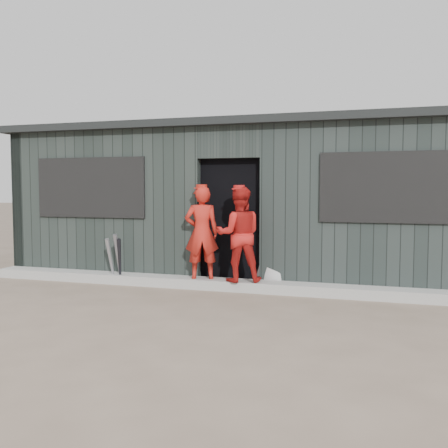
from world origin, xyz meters
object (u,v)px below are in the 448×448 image
(bat_left, at_px, (111,261))
(dugout, at_px, (251,202))
(bat_mid, at_px, (118,259))
(player_red_right, at_px, (239,234))
(player_grey_back, at_px, (273,244))
(player_red_left, at_px, (202,233))
(bat_right, at_px, (120,261))

(bat_left, relative_size, dugout, 0.09)
(bat_left, distance_m, dugout, 2.75)
(bat_mid, distance_m, dugout, 2.66)
(player_red_right, xyz_separation_m, player_grey_back, (0.42, 0.42, -0.17))
(bat_mid, distance_m, player_red_right, 2.03)
(player_grey_back, bearing_deg, bat_mid, 27.18)
(player_grey_back, bearing_deg, dugout, -47.36)
(player_red_left, height_order, player_red_right, player_red_left)
(player_red_right, bearing_deg, bat_right, -16.88)
(bat_left, xyz_separation_m, player_red_right, (2.13, 0.03, 0.48))
(player_red_left, xyz_separation_m, player_grey_back, (1.03, 0.36, -0.18))
(bat_left, distance_m, bat_right, 0.17)
(dugout, bearing_deg, player_red_right, -81.94)
(player_grey_back, bearing_deg, player_red_left, 35.02)
(bat_right, distance_m, player_red_left, 1.44)
(bat_left, bearing_deg, dugout, 43.47)
(bat_left, bearing_deg, bat_right, -7.43)
(bat_mid, height_order, player_red_right, player_red_right)
(dugout, bearing_deg, bat_right, -133.43)
(dugout, bearing_deg, bat_mid, -133.75)
(player_red_left, relative_size, dugout, 0.17)
(bat_left, distance_m, bat_mid, 0.16)
(player_grey_back, bearing_deg, player_red_right, 60.99)
(bat_mid, bearing_deg, bat_right, 9.60)
(player_red_right, relative_size, player_grey_back, 1.03)
(bat_mid, bearing_deg, player_red_left, 5.10)
(bat_left, xyz_separation_m, bat_mid, (0.15, -0.03, 0.04))
(player_red_left, relative_size, player_grey_back, 1.04)
(bat_right, xyz_separation_m, player_grey_back, (2.38, 0.48, 0.31))
(bat_right, distance_m, dugout, 2.65)
(bat_left, relative_size, bat_mid, 0.90)
(bat_right, relative_size, player_red_right, 0.54)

